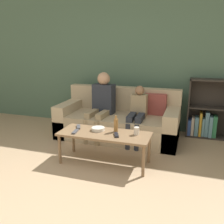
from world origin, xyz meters
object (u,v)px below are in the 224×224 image
object	(u,v)px
snack_bowl	(98,129)
bottle	(116,125)
tv_remote_1	(75,132)
cup_near	(136,131)
couch	(119,122)
bookshelf	(207,115)
coffee_table	(105,136)
person_adult	(102,101)
tv_remote_0	(78,127)
person_child	(137,112)
tv_remote_2	(116,135)

from	to	relation	value
snack_bowl	bottle	world-z (taller)	bottle
tv_remote_1	snack_bowl	bearing A→B (deg)	24.73
cup_near	snack_bowl	bearing A→B (deg)	-179.85
couch	tv_remote_1	size ratio (longest dim) A/B	11.75
bookshelf	coffee_table	size ratio (longest dim) A/B	0.83
person_adult	tv_remote_0	size ratio (longest dim) A/B	6.52
bookshelf	bottle	size ratio (longest dim) A/B	4.50
couch	person_adult	bearing A→B (deg)	-163.09
tv_remote_1	bottle	xyz separation A→B (m)	(0.51, 0.19, 0.09)
coffee_table	snack_bowl	distance (m)	0.15
person_child	couch	bearing A→B (deg)	158.48
coffee_table	snack_bowl	size ratio (longest dim) A/B	6.84
snack_bowl	tv_remote_0	bearing A→B (deg)	174.78
cup_near	snack_bowl	size ratio (longest dim) A/B	0.58
tv_remote_1	snack_bowl	size ratio (longest dim) A/B	0.97
person_adult	bottle	world-z (taller)	person_adult
couch	person_child	size ratio (longest dim) A/B	2.21
bookshelf	tv_remote_2	xyz separation A→B (m)	(-1.17, -1.59, 0.06)
tv_remote_1	tv_remote_2	distance (m)	0.57
bottle	person_child	bearing A→B (deg)	81.84
bottle	couch	bearing A→B (deg)	104.06
tv_remote_2	bottle	bearing A→B (deg)	87.46
cup_near	tv_remote_0	distance (m)	0.85
couch	coffee_table	bearing A→B (deg)	-84.16
tv_remote_0	tv_remote_1	distance (m)	0.20
person_adult	person_child	bearing A→B (deg)	0.92
person_child	tv_remote_2	distance (m)	0.96
person_child	coffee_table	bearing A→B (deg)	-106.23
tv_remote_2	snack_bowl	xyz separation A→B (m)	(-0.30, 0.11, 0.01)
tv_remote_0	tv_remote_2	xyz separation A→B (m)	(0.61, -0.14, 0.00)
tv_remote_0	coffee_table	bearing A→B (deg)	-39.58
person_child	cup_near	bearing A→B (deg)	-79.18
person_adult	snack_bowl	xyz separation A→B (m)	(0.27, -0.88, -0.19)
cup_near	tv_remote_0	xyz separation A→B (m)	(-0.85, 0.03, -0.04)
person_child	bottle	xyz separation A→B (m)	(-0.12, -0.81, 0.01)
cup_near	tv_remote_2	world-z (taller)	cup_near
couch	coffee_table	world-z (taller)	couch
tv_remote_2	person_child	bearing A→B (deg)	63.47
coffee_table	tv_remote_2	xyz separation A→B (m)	(0.18, -0.05, 0.05)
tv_remote_1	tv_remote_0	bearing A→B (deg)	95.84
bookshelf	person_child	world-z (taller)	bookshelf
tv_remote_1	person_adult	bearing A→B (deg)	82.86
person_adult	person_child	world-z (taller)	person_adult
person_child	tv_remote_0	world-z (taller)	person_child
couch	bottle	distance (m)	1.01
bookshelf	tv_remote_0	size ratio (longest dim) A/B	5.90
person_adult	tv_remote_1	bearing A→B (deg)	-84.51
person_adult	bottle	bearing A→B (deg)	-53.70
bookshelf	tv_remote_2	distance (m)	1.98
tv_remote_0	snack_bowl	size ratio (longest dim) A/B	0.96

